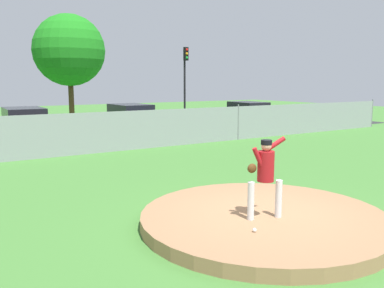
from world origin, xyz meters
The scene contains 11 objects.
ground_plane centered at (0.00, 6.00, 0.00)m, with size 80.00×80.00×0.00m, color #427A33.
asphalt_strip centered at (0.00, 14.50, 0.00)m, with size 44.00×7.00×0.01m, color #2B2B2D.
pitchers_mound centered at (0.00, 0.00, 0.13)m, with size 4.98×4.98×0.25m, color #99704C.
pitcher_youth centered at (-0.22, -0.24, 1.20)m, with size 0.83×0.32×1.59m.
baseball centered at (-0.86, -0.70, 0.29)m, with size 0.07×0.07×0.07m, color white.
chainlink_fence centered at (0.00, 10.00, 0.84)m, with size 37.06×0.07×1.78m.
parked_car_champagne centered at (11.48, 14.04, 0.79)m, with size 2.07×4.64×1.63m.
parked_car_navy centered at (3.69, 14.82, 0.81)m, with size 1.99×4.74×1.68m.
parked_car_burgundy centered at (-1.97, 14.01, 0.81)m, with size 1.92×4.60×1.71m.
traffic_light_far centered at (9.48, 18.44, 3.56)m, with size 0.28×0.46×5.25m.
tree_broad_left centered at (3.01, 23.70, 5.11)m, with size 5.06×5.06×7.65m.
Camera 1 is at (-5.47, -5.87, 2.87)m, focal length 37.96 mm.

